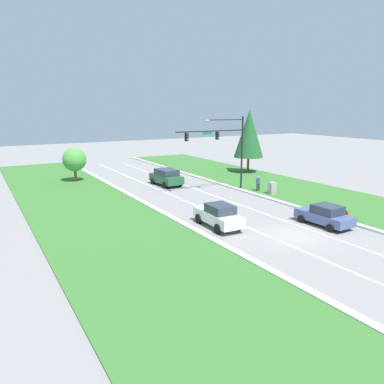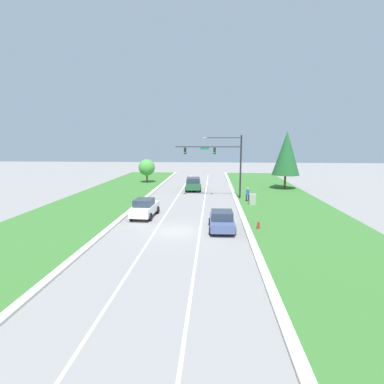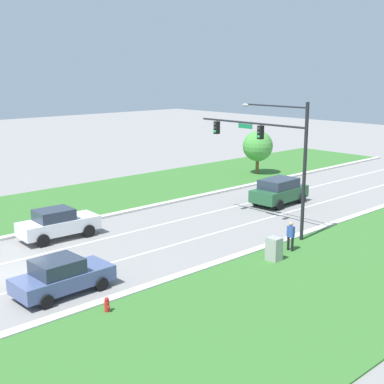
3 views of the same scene
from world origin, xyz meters
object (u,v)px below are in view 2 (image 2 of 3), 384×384
(utility_cabinet, at_px, (252,200))
(pedestrian, at_px, (248,194))
(traffic_signal_mast, at_px, (222,156))
(forest_suv, at_px, (193,184))
(fire_hydrant, at_px, (258,226))
(conifer_near_right_tree, at_px, (286,153))
(oak_near_left_tree, at_px, (147,168))
(slate_blue_sedan, at_px, (222,220))
(white_sedan, at_px, (145,208))

(utility_cabinet, xyz_separation_m, pedestrian, (-0.34, 1.81, 0.30))
(traffic_signal_mast, relative_size, forest_suv, 1.75)
(utility_cabinet, distance_m, fire_hydrant, 9.68)
(conifer_near_right_tree, height_order, oak_near_left_tree, conifer_near_right_tree)
(conifer_near_right_tree, bearing_deg, fire_hydrant, -108.25)
(fire_hydrant, bearing_deg, conifer_near_right_tree, 71.75)
(utility_cabinet, bearing_deg, pedestrian, 100.58)
(slate_blue_sedan, bearing_deg, utility_cabinet, 68.16)
(pedestrian, xyz_separation_m, conifer_near_right_tree, (6.67, 10.03, 4.42))
(traffic_signal_mast, bearing_deg, conifer_near_right_tree, 39.41)
(white_sedan, xyz_separation_m, oak_near_left_tree, (-4.94, 23.42, 1.78))
(white_sedan, bearing_deg, traffic_signal_mast, 56.07)
(pedestrian, bearing_deg, forest_suv, -49.88)
(white_sedan, height_order, fire_hydrant, white_sedan)
(traffic_signal_mast, relative_size, fire_hydrant, 11.74)
(pedestrian, relative_size, oak_near_left_tree, 0.41)
(white_sedan, xyz_separation_m, utility_cabinet, (10.92, 6.19, -0.26))
(conifer_near_right_tree, xyz_separation_m, oak_near_left_tree, (-22.19, 5.39, -2.68))
(conifer_near_right_tree, bearing_deg, white_sedan, -133.73)
(forest_suv, bearing_deg, white_sedan, -105.83)
(slate_blue_sedan, bearing_deg, oak_near_left_tree, 112.81)
(traffic_signal_mast, xyz_separation_m, pedestrian, (3.09, -2.01, -4.33))
(fire_hydrant, distance_m, oak_near_left_tree, 30.92)
(utility_cabinet, bearing_deg, oak_near_left_tree, 132.62)
(forest_suv, xyz_separation_m, slate_blue_sedan, (3.59, -19.65, -0.20))
(oak_near_left_tree, bearing_deg, white_sedan, -78.10)
(pedestrian, distance_m, conifer_near_right_tree, 12.84)
(oak_near_left_tree, bearing_deg, slate_blue_sedan, -66.01)
(forest_suv, xyz_separation_m, conifer_near_right_tree, (13.67, 2.15, 4.36))
(oak_near_left_tree, bearing_deg, pedestrian, -44.82)
(forest_suv, height_order, oak_near_left_tree, oak_near_left_tree)
(traffic_signal_mast, distance_m, forest_suv, 8.25)
(utility_cabinet, bearing_deg, traffic_signal_mast, 131.91)
(fire_hydrant, height_order, oak_near_left_tree, oak_near_left_tree)
(slate_blue_sedan, xyz_separation_m, utility_cabinet, (3.76, 9.96, -0.16))
(traffic_signal_mast, height_order, pedestrian, traffic_signal_mast)
(traffic_signal_mast, height_order, oak_near_left_tree, traffic_signal_mast)
(fire_hydrant, bearing_deg, slate_blue_sedan, -174.06)
(fire_hydrant, bearing_deg, oak_near_left_tree, 119.33)
(forest_suv, distance_m, conifer_near_right_tree, 14.51)
(traffic_signal_mast, xyz_separation_m, oak_near_left_tree, (-12.43, 13.41, -2.59))
(traffic_signal_mast, relative_size, utility_cabinet, 6.43)
(white_sedan, relative_size, oak_near_left_tree, 1.14)
(white_sedan, xyz_separation_m, slate_blue_sedan, (7.17, -3.77, -0.10))
(forest_suv, relative_size, fire_hydrant, 6.70)
(pedestrian, distance_m, oak_near_left_tree, 21.95)
(conifer_near_right_tree, bearing_deg, traffic_signal_mast, -140.59)
(white_sedan, bearing_deg, utility_cabinet, 32.40)
(traffic_signal_mast, xyz_separation_m, conifer_near_right_tree, (9.76, 8.02, 0.09))
(white_sedan, height_order, oak_near_left_tree, oak_near_left_tree)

